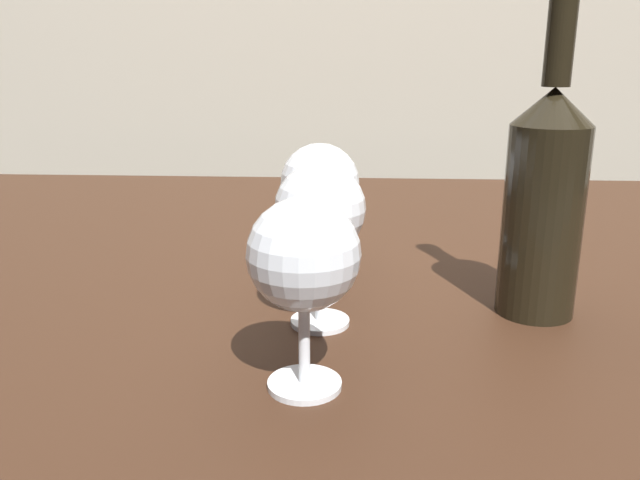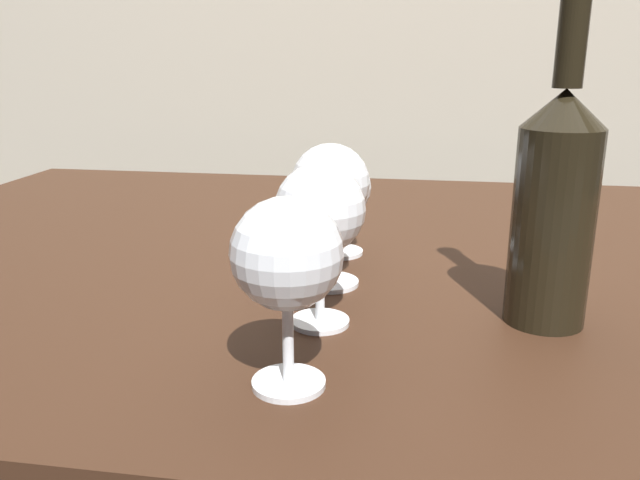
% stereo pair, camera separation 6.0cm
% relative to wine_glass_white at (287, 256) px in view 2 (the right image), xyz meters
% --- Properties ---
extents(dining_table, '(1.59, 0.99, 0.73)m').
position_rel_wine_glass_white_xyz_m(dining_table, '(0.07, 0.37, -0.18)').
color(dining_table, '#382114').
rests_on(dining_table, ground_plane).
extents(wine_glass_white, '(0.09, 0.09, 0.15)m').
position_rel_wine_glass_white_xyz_m(wine_glass_white, '(0.00, 0.00, 0.00)').
color(wine_glass_white, white).
rests_on(wine_glass_white, dining_table).
extents(wine_glass_pinot, '(0.09, 0.09, 0.16)m').
position_rel_wine_glass_white_xyz_m(wine_glass_pinot, '(0.01, 0.12, 0.00)').
color(wine_glass_pinot, white).
rests_on(wine_glass_pinot, dining_table).
extents(wine_glass_rose, '(0.09, 0.09, 0.16)m').
position_rel_wine_glass_white_xyz_m(wine_glass_rose, '(-0.00, 0.23, 0.00)').
color(wine_glass_rose, white).
rests_on(wine_glass_rose, dining_table).
extents(wine_glass_merlot, '(0.08, 0.08, 0.13)m').
position_rel_wine_glass_white_xyz_m(wine_glass_merlot, '(-0.00, 0.35, -0.02)').
color(wine_glass_merlot, white).
rests_on(wine_glass_merlot, dining_table).
extents(wine_bottle, '(0.08, 0.08, 0.32)m').
position_rel_wine_glass_white_xyz_m(wine_bottle, '(0.22, 0.17, 0.01)').
color(wine_bottle, black).
rests_on(wine_bottle, dining_table).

